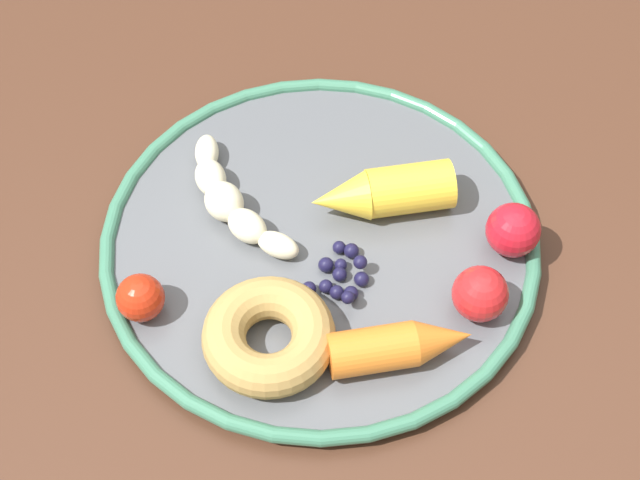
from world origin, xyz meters
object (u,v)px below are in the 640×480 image
Objects in this scene: carrot_orange at (401,346)px; tomato_mid at (480,294)px; banana at (231,200)px; donut at (269,336)px; dining_table at (315,286)px; plate at (320,242)px; tomato_near at (513,230)px; tomato_far at (140,298)px; carrot_yellow at (382,192)px; blueberry_pile at (341,275)px.

carrot_orange is 2.60× the size of tomato_mid.
banana is 0.13m from donut.
dining_table is 2.82× the size of plate.
tomato_near is at bearing -17.17° from tomato_mid.
carrot_orange is at bearing -125.03° from banana.
banana is at bearing 74.78° from tomato_mid.
plate is at bearing -52.95° from tomato_far.
carrot_yellow is at bearing -50.87° from tomato_far.
blueberry_pile is at bearing -145.62° from plate.
tomato_near reaches higher than donut.
tomato_mid is (0.05, -0.05, 0.00)m from carrot_orange.
dining_table is at bearing 88.13° from tomato_near.
tomato_near is at bearing -31.68° from carrot_orange.
banana is 1.91× the size of blueberry_pile.
carrot_yellow is at bearing -77.90° from banana.
plate is 9.58× the size of tomato_far.
tomato_near is at bearing -81.21° from plate.
tomato_near reaches higher than banana.
donut is at bearing 169.93° from plate.
blueberry_pile is (-0.05, -0.10, -0.01)m from banana.
carrot_yellow is 0.21m from tomato_far.
blueberry_pile is at bearing 86.53° from tomato_mid.
blueberry_pile is 0.15m from tomato_far.
banana is at bearing 54.97° from carrot_orange.
tomato_far reaches higher than dining_table.
tomato_near is 1.18× the size of tomato_far.
carrot_orange is 0.09m from donut.
banana is 0.22m from tomato_near.
carrot_orange reaches higher than plate.
tomato_near reaches higher than blueberry_pile.
carrot_orange is 1.13× the size of donut.
donut is at bearing 96.07° from carrot_orange.
tomato_far is (0.00, 0.19, 0.00)m from carrot_orange.
carrot_orange is 0.92× the size of carrot_yellow.
blueberry_pile is (-0.03, -0.02, 0.01)m from plate.
carrot_yellow is at bearing 14.75° from carrot_orange.
dining_table is 16.45× the size of blueberry_pile.
banana is at bearing 26.30° from donut.
donut is 0.08m from blueberry_pile.
tomato_near is at bearing -67.14° from tomato_far.
carrot_yellow reaches higher than plate.
dining_table is at bearing 63.90° from tomato_mid.
tomato_mid is at bearing -44.73° from carrot_orange.
tomato_near is at bearing -88.20° from banana.
tomato_far reaches higher than carrot_orange.
carrot_yellow is 2.79× the size of tomato_near.
dining_table is at bearing 104.14° from carrot_yellow.
carrot_yellow is (0.04, -0.04, 0.02)m from plate.
tomato_near and tomato_mid have the same top height.
tomato_near is 1.01× the size of tomato_mid.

